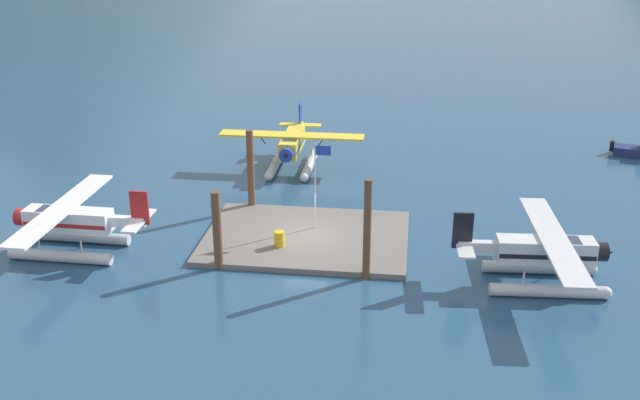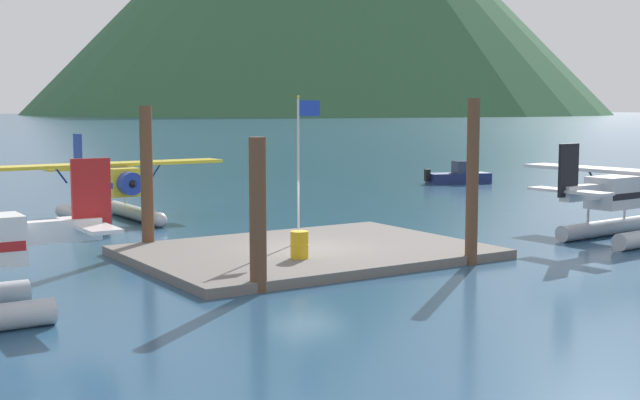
{
  "view_description": "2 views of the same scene",
  "coord_description": "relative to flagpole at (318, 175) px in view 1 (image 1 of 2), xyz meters",
  "views": [
    {
      "loc": [
        5.73,
        -37.86,
        17.86
      ],
      "look_at": [
        0.72,
        0.54,
        2.3
      ],
      "focal_mm": 41.12,
      "sensor_mm": 36.0,
      "label": 1
    },
    {
      "loc": [
        -15.29,
        -24.57,
        5.15
      ],
      "look_at": [
        0.63,
        0.12,
        1.91
      ],
      "focal_mm": 47.72,
      "sensor_mm": 36.0,
      "label": 2
    }
  ],
  "objects": [
    {
      "name": "ground_plane",
      "position": [
        -0.5,
        -1.12,
        -3.6
      ],
      "size": [
        1200.0,
        1200.0,
        0.0
      ],
      "primitive_type": "plane",
      "color": "navy"
    },
    {
      "name": "dock_platform",
      "position": [
        -0.5,
        -1.12,
        -3.45
      ],
      "size": [
        11.6,
        8.47,
        0.3
      ],
      "primitive_type": "cube",
      "color": "#66605B",
      "rests_on": "ground"
    },
    {
      "name": "piling_near_left",
      "position": [
        -4.6,
        -5.16,
        -1.44
      ],
      "size": [
        0.48,
        0.48,
        4.32
      ],
      "primitive_type": "cylinder",
      "color": "brown",
      "rests_on": "ground"
    },
    {
      "name": "piling_near_right",
      "position": [
        3.24,
        -5.31,
        -0.9
      ],
      "size": [
        0.4,
        0.4,
        5.41
      ],
      "primitive_type": "cylinder",
      "color": "brown",
      "rests_on": "ground"
    },
    {
      "name": "piling_far_left",
      "position": [
        -4.61,
        3.07,
        -1.01
      ],
      "size": [
        0.45,
        0.45,
        5.18
      ],
      "primitive_type": "cylinder",
      "color": "brown",
      "rests_on": "ground"
    },
    {
      "name": "flagpole",
      "position": [
        0.0,
        0.0,
        0.0
      ],
      "size": [
        0.95,
        0.1,
        5.23
      ],
      "color": "silver",
      "rests_on": "dock_platform"
    },
    {
      "name": "fuel_drum",
      "position": [
        -1.77,
        -2.74,
        -2.86
      ],
      "size": [
        0.62,
        0.62,
        0.88
      ],
      "color": "gold",
      "rests_on": "dock_platform"
    },
    {
      "name": "mooring_buoy",
      "position": [
        -13.99,
        -2.74,
        -3.3
      ],
      "size": [
        0.62,
        0.62,
        0.62
      ],
      "primitive_type": "sphere",
      "color": "orange",
      "rests_on": "ground"
    },
    {
      "name": "seaplane_yellow_bow_left",
      "position": [
        -3.32,
        11.03,
        -2.03
      ],
      "size": [
        10.42,
        7.98,
        3.84
      ],
      "color": "#B7BABF",
      "rests_on": "ground"
    },
    {
      "name": "seaplane_white_port_aft",
      "position": [
        -13.21,
        -4.34,
        -2.03
      ],
      "size": [
        7.98,
        10.42,
        3.84
      ],
      "color": "#B7BABF",
      "rests_on": "ground"
    },
    {
      "name": "seaplane_silver_stbd_aft",
      "position": [
        12.16,
        -4.89,
        -2.03
      ],
      "size": [
        7.97,
        10.47,
        3.84
      ],
      "color": "#B7BABF",
      "rests_on": "ground"
    }
  ]
}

